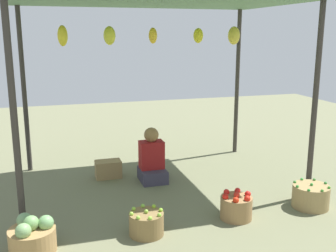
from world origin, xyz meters
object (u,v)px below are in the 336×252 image
basket_cabbages (32,237)px  basket_green_chilies (311,196)px  basket_red_tomatoes (236,207)px  wooden_crate_near_vendor (108,169)px  basket_limes (146,223)px  vendor_person (152,161)px

basket_cabbages → basket_green_chilies: bearing=1.8°
basket_red_tomatoes → wooden_crate_near_vendor: (-1.20, 1.78, -0.01)m
basket_cabbages → basket_red_tomatoes: (2.22, 0.08, -0.01)m
basket_cabbages → basket_green_chilies: size_ratio=1.02×
basket_limes → basket_green_chilies: bearing=2.6°
vendor_person → basket_limes: size_ratio=2.12×
basket_cabbages → basket_limes: size_ratio=1.23×
vendor_person → basket_limes: 1.63m
basket_cabbages → wooden_crate_near_vendor: (1.02, 1.87, -0.03)m
vendor_person → wooden_crate_near_vendor: vendor_person is taller
basket_red_tomatoes → wooden_crate_near_vendor: size_ratio=0.98×
basket_cabbages → basket_limes: bearing=0.4°
basket_cabbages → basket_limes: basket_cabbages is taller
basket_green_chilies → wooden_crate_near_vendor: size_ratio=1.18×
basket_green_chilies → vendor_person: bearing=138.2°
vendor_person → basket_cabbages: size_ratio=1.72×
basket_limes → basket_green_chilies: (2.09, 0.10, 0.02)m
vendor_person → basket_cabbages: (-1.61, -1.56, -0.14)m
basket_cabbages → vendor_person: bearing=44.1°
basket_green_chilies → wooden_crate_near_vendor: (-2.21, 1.76, -0.01)m
basket_limes → basket_cabbages: bearing=-179.6°
vendor_person → basket_cabbages: vendor_person is taller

